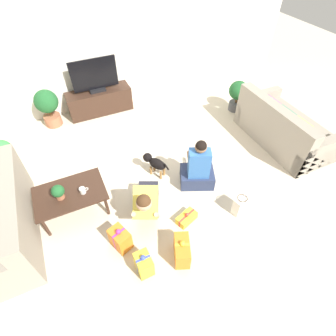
% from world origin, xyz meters
% --- Properties ---
extents(ground_plane, '(16.00, 16.00, 0.00)m').
position_xyz_m(ground_plane, '(0.00, 0.00, 0.00)').
color(ground_plane, beige).
extents(wall_back, '(8.40, 0.06, 2.60)m').
position_xyz_m(wall_back, '(0.00, 2.63, 1.30)').
color(wall_back, white).
rests_on(wall_back, ground_plane).
extents(sofa_right, '(0.94, 1.77, 0.83)m').
position_xyz_m(sofa_right, '(2.37, -0.03, 0.29)').
color(sofa_right, gray).
rests_on(sofa_right, ground_plane).
extents(coffee_table, '(0.95, 0.63, 0.41)m').
position_xyz_m(coffee_table, '(-1.43, -0.02, 0.37)').
color(coffee_table, '#382319').
rests_on(coffee_table, ground_plane).
extents(tv_console, '(1.30, 0.41, 0.49)m').
position_xyz_m(tv_console, '(-0.41, 2.35, 0.25)').
color(tv_console, '#382319').
rests_on(tv_console, ground_plane).
extents(tv, '(0.90, 0.20, 0.65)m').
position_xyz_m(tv, '(-0.41, 2.35, 0.78)').
color(tv, black).
rests_on(tv, tv_console).
extents(potted_plant_back_left, '(0.44, 0.44, 0.75)m').
position_xyz_m(potted_plant_back_left, '(-1.42, 2.30, 0.44)').
color(potted_plant_back_left, '#A36042').
rests_on(potted_plant_back_left, ground_plane).
extents(potted_plant_corner_right, '(0.38, 0.38, 0.65)m').
position_xyz_m(potted_plant_corner_right, '(2.23, 1.20, 0.39)').
color(potted_plant_corner_right, '#4C4C51').
rests_on(potted_plant_corner_right, ground_plane).
extents(potted_plant_corner_left, '(0.36, 0.36, 0.68)m').
position_xyz_m(potted_plant_corner_left, '(-2.23, 1.17, 0.36)').
color(potted_plant_corner_left, '#336B84').
rests_on(potted_plant_corner_left, ground_plane).
extents(person_kneeling, '(0.59, 0.78, 0.75)m').
position_xyz_m(person_kneeling, '(-0.50, -0.54, 0.33)').
color(person_kneeling, '#23232D').
rests_on(person_kneeling, ground_plane).
extents(person_sitting, '(0.64, 0.60, 0.90)m').
position_xyz_m(person_sitting, '(0.44, -0.30, 0.31)').
color(person_sitting, '#283351').
rests_on(person_sitting, ground_plane).
extents(dog, '(0.32, 0.45, 0.36)m').
position_xyz_m(dog, '(-0.08, 0.18, 0.24)').
color(dog, black).
rests_on(dog, ground_plane).
extents(gift_box_a, '(0.31, 0.40, 0.36)m').
position_xyz_m(gift_box_a, '(-0.35, -1.32, 0.15)').
color(gift_box_a, orange).
rests_on(gift_box_a, ground_plane).
extents(gift_box_b, '(0.19, 0.25, 0.35)m').
position_xyz_m(gift_box_b, '(-0.84, -1.28, 0.15)').
color(gift_box_b, yellow).
rests_on(gift_box_b, ground_plane).
extents(gift_box_c, '(0.27, 0.32, 0.37)m').
position_xyz_m(gift_box_c, '(-1.00, -0.84, 0.16)').
color(gift_box_c, orange).
rests_on(gift_box_c, ground_plane).
extents(gift_box_d, '(0.34, 0.25, 0.17)m').
position_xyz_m(gift_box_d, '(-0.04, -0.87, 0.06)').
color(gift_box_d, yellow).
rests_on(gift_box_d, ground_plane).
extents(gift_bag_a, '(0.25, 0.17, 0.32)m').
position_xyz_m(gift_bag_a, '(0.73, -1.05, 0.15)').
color(gift_bag_a, white).
rests_on(gift_bag_a, ground_plane).
extents(mug, '(0.12, 0.08, 0.09)m').
position_xyz_m(mug, '(-1.25, -0.10, 0.46)').
color(mug, silver).
rests_on(mug, coffee_table).
extents(tabletop_plant, '(0.17, 0.17, 0.22)m').
position_xyz_m(tabletop_plant, '(-1.55, -0.06, 0.54)').
color(tabletop_plant, '#A36042').
rests_on(tabletop_plant, coffee_table).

